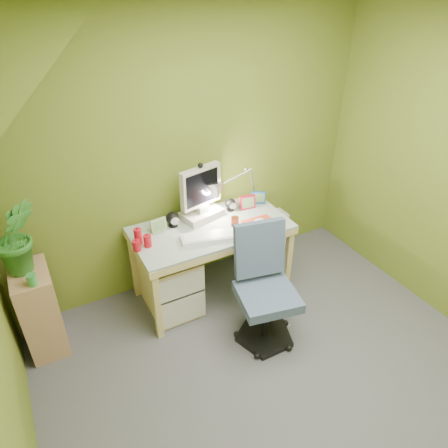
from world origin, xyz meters
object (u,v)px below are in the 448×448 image
side_ledge (40,310)px  task_chair (267,296)px  monitor (201,190)px  potted_plant (16,236)px  radiator (265,235)px  desk_lamp (248,177)px  desk (212,260)px

side_ledge → task_chair: size_ratio=0.81×
monitor → task_chair: bearing=-95.2°
potted_plant → radiator: potted_plant is taller
monitor → desk_lamp: 0.45m
desk → task_chair: size_ratio=1.48×
monitor → radiator: size_ratio=1.17×
monitor → desk_lamp: bearing=-12.9°
side_ledge → task_chair: (1.52, -0.74, 0.08)m
monitor → potted_plant: bearing=170.2°
desk_lamp → radiator: (0.29, 0.09, -0.75)m
desk_lamp → side_ledge: (-1.85, -0.13, -0.62)m
monitor → desk: bearing=-102.9°
desk_lamp → potted_plant: size_ratio=0.99×
potted_plant → task_chair: size_ratio=0.63×
potted_plant → side_ledge: bearing=-90.0°
side_ledge → potted_plant: (0.00, 0.05, 0.63)m
side_ledge → radiator: (2.14, 0.22, -0.13)m
desk → desk_lamp: 0.79m
desk → desk_lamp: size_ratio=2.37×
potted_plant → task_chair: (1.52, -0.79, -0.55)m
desk → desk_lamp: (0.45, 0.18, 0.62)m
potted_plant → radiator: (2.14, 0.17, -0.76)m
desk → radiator: size_ratio=2.95×
side_ledge → potted_plant: potted_plant is taller
radiator → side_ledge: bearing=-175.2°
monitor → radiator: 1.04m
desk → potted_plant: (-1.40, 0.10, 0.64)m
desk → potted_plant: potted_plant is taller
potted_plant → radiator: bearing=4.4°
desk → desk_lamp: bearing=22.3°
desk_lamp → potted_plant: potted_plant is taller
desk → potted_plant: 1.54m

